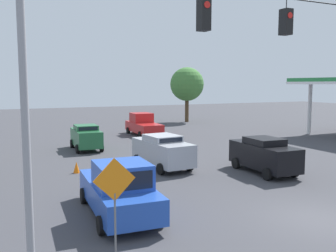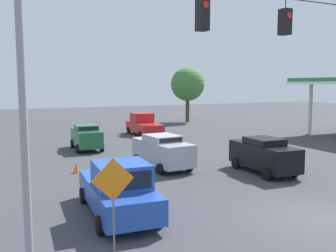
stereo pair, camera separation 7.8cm
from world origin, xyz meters
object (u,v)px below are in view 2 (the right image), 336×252
Objects in this scene: sedan_green_withflow_far at (86,137)px; traffic_cone_nearest at (122,218)px; traffic_cone_second at (103,195)px; tree_horizon_left at (188,84)px; sedan_black_crossing_near at (264,155)px; sedan_silver_withflow_mid at (162,151)px; traffic_cone_fourth at (76,167)px; pickup_truck_blue_parked_shoulder at (118,190)px; pickup_truck_red_oncoming_deep at (144,125)px; work_zone_sign at (113,187)px; overhead_signal_span at (316,71)px; traffic_cone_third at (88,179)px.

sedan_green_withflow_far is 16.12m from traffic_cone_nearest.
traffic_cone_second is 0.09× the size of tree_horizon_left.
sedan_green_withflow_far reaches higher than traffic_cone_second.
sedan_black_crossing_near is 10.63m from traffic_cone_nearest.
sedan_black_crossing_near is (-4.60, 3.57, 0.00)m from sedan_silver_withflow_mid.
tree_horizon_left is (-19.14, -28.00, 4.57)m from traffic_cone_second.
pickup_truck_blue_parked_shoulder is at bearing 90.27° from traffic_cone_fourth.
pickup_truck_red_oncoming_deep is at bearing -113.54° from traffic_cone_nearest.
traffic_cone_fourth is 0.22× the size of work_zone_sign.
work_zone_sign is at bearing -2.32° from overhead_signal_span.
sedan_silver_withflow_mid is (1.53, -9.93, -4.40)m from overhead_signal_span.
sedan_black_crossing_near is 28.65m from tree_horizon_left.
pickup_truck_blue_parked_shoulder is (6.38, -3.33, -4.44)m from overhead_signal_span.
pickup_truck_blue_parked_shoulder is 35.53m from tree_horizon_left.
sedan_silver_withflow_mid reaches higher than traffic_cone_third.
pickup_truck_blue_parked_shoulder reaches higher than sedan_green_withflow_far.
sedan_green_withflow_far is at bearing -102.83° from traffic_cone_third.
sedan_black_crossing_near is 7.29× the size of traffic_cone_nearest.
sedan_black_crossing_near is at bearing 170.31° from traffic_cone_third.
traffic_cone_third is at bearing -51.07° from overhead_signal_span.
tree_horizon_left is at bearing -124.35° from traffic_cone_second.
traffic_cone_second is (-0.17, -2.98, 0.00)m from traffic_cone_nearest.
sedan_green_withflow_far is 6.55× the size of traffic_cone_third.
traffic_cone_second is 5.16m from work_zone_sign.
overhead_signal_span reaches higher than traffic_cone_fourth.
traffic_cone_fourth is (0.04, -7.50, -0.66)m from pickup_truck_blue_parked_shoulder.
pickup_truck_blue_parked_shoulder is 8.88× the size of traffic_cone_third.
pickup_truck_red_oncoming_deep is 17.32m from sedan_black_crossing_near.
traffic_cone_nearest is 2.98m from traffic_cone_second.
sedan_silver_withflow_mid is at bearing 72.73° from pickup_truck_red_oncoming_deep.
pickup_truck_blue_parked_shoulder is 1.42m from traffic_cone_nearest.
tree_horizon_left is (-14.18, -23.15, 3.86)m from sedan_silver_withflow_mid.
pickup_truck_red_oncoming_deep is 23.54m from traffic_cone_nearest.
tree_horizon_left is at bearing -109.72° from sedan_black_crossing_near.
traffic_cone_second is (9.56, 1.27, -0.71)m from sedan_black_crossing_near.
sedan_black_crossing_near is 9.92m from pickup_truck_blue_parked_shoulder.
sedan_green_withflow_far is at bearing -100.64° from work_zone_sign.
pickup_truck_red_oncoming_deep is 8.87× the size of traffic_cone_nearest.
sedan_black_crossing_near is 0.82× the size of pickup_truck_blue_parked_shoulder.
work_zone_sign is (10.23, 23.37, 1.01)m from pickup_truck_red_oncoming_deep.
sedan_green_withflow_far is 6.55× the size of traffic_cone_fourth.
traffic_cone_third is 2.84m from traffic_cone_fourth.
traffic_cone_third is 1.00× the size of traffic_cone_fourth.
traffic_cone_second is at bearing 89.25° from traffic_cone_fourth.
sedan_green_withflow_far is 13.16m from traffic_cone_second.
traffic_cone_third is 0.22× the size of work_zone_sign.
traffic_cone_nearest is at bearing 87.95° from traffic_cone_third.
pickup_truck_red_oncoming_deep reaches higher than traffic_cone_third.
pickup_truck_red_oncoming_deep is 8.93m from sedan_green_withflow_far.
sedan_black_crossing_near is at bearing 121.79° from sedan_green_withflow_far.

